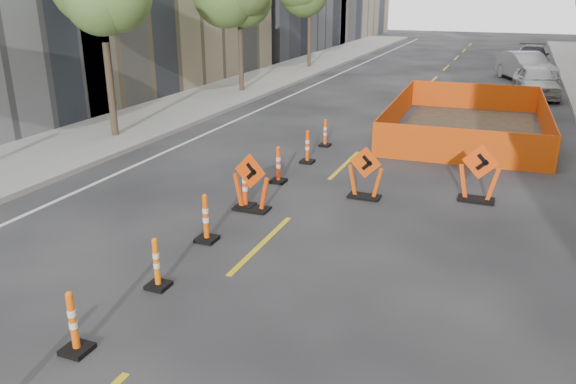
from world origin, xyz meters
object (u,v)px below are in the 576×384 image
at_px(chevron_sign_left, 251,182).
at_px(chevron_sign_right, 479,173).
at_px(channelizer_7, 307,147).
at_px(parked_car_far, 532,57).
at_px(channelizer_4, 206,218).
at_px(parked_car_mid, 525,67).
at_px(chevron_sign_center, 365,173).
at_px(channelizer_5, 245,187).
at_px(channelizer_2, 73,322).
at_px(parked_car_near, 536,81).
at_px(channelizer_8, 325,133).
at_px(channelizer_6, 278,164).
at_px(channelizer_3, 156,263).

bearing_deg(chevron_sign_left, chevron_sign_right, 37.38).
bearing_deg(channelizer_7, parked_car_far, 76.33).
bearing_deg(channelizer_7, channelizer_4, -90.13).
bearing_deg(parked_car_mid, chevron_sign_center, -123.32).
relative_size(channelizer_5, parked_car_mid, 0.22).
bearing_deg(channelizer_7, chevron_sign_right, -16.65).
relative_size(channelizer_2, parked_car_near, 0.22).
relative_size(channelizer_2, channelizer_8, 1.08).
xyz_separation_m(channelizer_4, parked_car_far, (6.39, 32.29, 0.20)).
bearing_deg(chevron_sign_center, parked_car_near, 81.29).
distance_m(chevron_sign_left, parked_car_mid, 24.76).
bearing_deg(channelizer_6, parked_car_far, 77.09).
bearing_deg(chevron_sign_center, channelizer_6, 178.04).
relative_size(channelizer_5, channelizer_6, 1.04).
distance_m(chevron_sign_left, parked_car_far, 31.00).
xyz_separation_m(channelizer_3, channelizer_5, (-0.27, 4.06, 0.05)).
height_order(channelizer_7, chevron_sign_left, chevron_sign_left).
bearing_deg(channelizer_8, channelizer_3, -88.47).
distance_m(channelizer_5, channelizer_7, 4.06).
bearing_deg(chevron_sign_right, chevron_sign_center, -158.80).
bearing_deg(parked_car_near, chevron_sign_left, -117.78).
relative_size(channelizer_6, parked_car_near, 0.23).
distance_m(chevron_sign_right, parked_car_far, 27.75).
height_order(channelizer_8, parked_car_far, parked_car_far).
xyz_separation_m(channelizer_5, channelizer_6, (0.01, 2.03, -0.02)).
relative_size(chevron_sign_center, parked_car_far, 0.27).
relative_size(channelizer_5, channelizer_7, 1.05).
bearing_deg(chevron_sign_right, channelizer_3, -122.50).
height_order(channelizer_3, channelizer_8, channelizer_3).
bearing_deg(chevron_sign_left, channelizer_7, 100.57).
relative_size(channelizer_7, chevron_sign_right, 0.69).
relative_size(channelizer_3, channelizer_7, 0.94).
xyz_separation_m(parked_car_near, parked_car_mid, (-0.51, 5.26, 0.05)).
xyz_separation_m(channelizer_8, chevron_sign_left, (0.21, -6.18, 0.25)).
distance_m(channelizer_5, chevron_sign_left, 0.29).
bearing_deg(channelizer_2, parked_car_mid, 78.98).
relative_size(chevron_sign_center, chevron_sign_right, 0.91).
bearing_deg(parked_car_far, channelizer_8, -105.30).
bearing_deg(channelizer_5, parked_car_far, 77.91).
bearing_deg(channelizer_2, chevron_sign_right, 60.49).
relative_size(channelizer_6, channelizer_7, 1.00).
relative_size(channelizer_4, channelizer_5, 0.99).
relative_size(chevron_sign_right, parked_car_mid, 0.30).
height_order(chevron_sign_left, parked_car_far, parked_car_far).
xyz_separation_m(channelizer_2, chevron_sign_right, (4.89, 8.64, 0.24)).
xyz_separation_m(channelizer_7, chevron_sign_left, (0.10, -4.15, 0.20)).
bearing_deg(chevron_sign_center, channelizer_8, 124.74).
xyz_separation_m(chevron_sign_left, chevron_sign_center, (2.28, 1.82, -0.03)).
xyz_separation_m(chevron_sign_center, chevron_sign_right, (2.64, 0.82, 0.06)).
relative_size(channelizer_3, parked_car_mid, 0.20).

